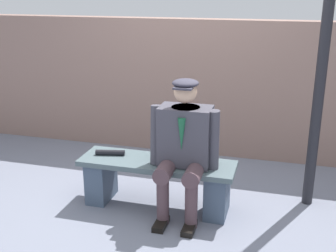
# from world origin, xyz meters

# --- Properties ---
(ground_plane) EXTENTS (30.00, 30.00, 0.00)m
(ground_plane) POSITION_xyz_m (0.00, 0.00, 0.00)
(ground_plane) COLOR slate
(bench) EXTENTS (1.45, 0.43, 0.46)m
(bench) POSITION_xyz_m (0.00, 0.00, 0.29)
(bench) COLOR #495A60
(bench) RESTS_ON ground
(seated_man) EXTENTS (0.63, 0.61, 1.26)m
(seated_man) POSITION_xyz_m (-0.27, 0.06, 0.69)
(seated_man) COLOR #403E48
(seated_man) RESTS_ON ground
(rolled_magazine) EXTENTS (0.28, 0.11, 0.05)m
(rolled_magazine) POSITION_xyz_m (0.47, -0.02, 0.49)
(rolled_magazine) COLOR black
(rolled_magazine) RESTS_ON bench
(stadium_wall) EXTENTS (12.00, 0.24, 1.64)m
(stadium_wall) POSITION_xyz_m (0.00, -1.54, 0.82)
(stadium_wall) COLOR #86695E
(stadium_wall) RESTS_ON ground
(lamp_post) EXTENTS (0.22, 0.22, 3.11)m
(lamp_post) POSITION_xyz_m (-1.38, -0.45, 1.87)
(lamp_post) COLOR black
(lamp_post) RESTS_ON ground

